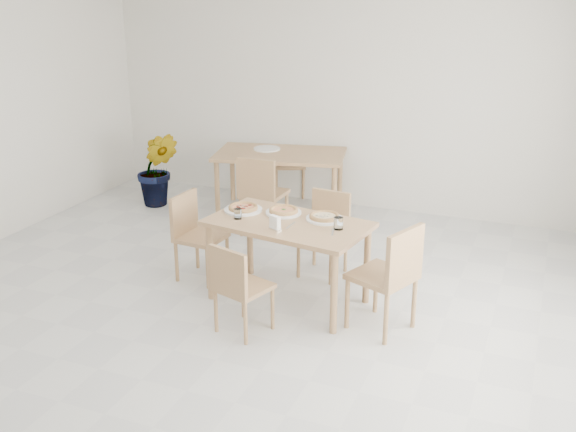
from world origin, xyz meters
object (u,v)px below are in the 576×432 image
at_px(chair_south, 237,284).
at_px(tumbler_b, 338,223).
at_px(pizza_margherita, 284,210).
at_px(chair_back_s, 261,190).
at_px(plate_mushroom, 324,219).
at_px(main_table, 288,232).
at_px(chair_west, 194,230).
at_px(pizza_pepperoni, 243,207).
at_px(chair_back_n, 289,159).
at_px(plate_margherita, 284,213).
at_px(second_table, 280,159).
at_px(napkin_holder, 275,223).
at_px(potted_plant, 158,169).
at_px(tumbler_a, 238,214).
at_px(chair_east, 391,272).
at_px(chair_north, 326,227).
at_px(plate_empty, 267,149).
at_px(pizza_mushroom, 324,216).
at_px(plate_pepperoni, 243,210).

distance_m(chair_south, tumbler_b, 0.99).
bearing_deg(pizza_margherita, chair_back_s, 122.61).
bearing_deg(plate_mushroom, main_table, -148.49).
bearing_deg(chair_west, main_table, -93.58).
distance_m(pizza_pepperoni, chair_back_n, 2.92).
bearing_deg(plate_margherita, second_table, 113.41).
relative_size(chair_south, pizza_pepperoni, 2.32).
bearing_deg(main_table, napkin_holder, -88.64).
bearing_deg(potted_plant, tumbler_a, -43.30).
relative_size(chair_south, chair_east, 0.84).
xyz_separation_m(chair_north, tumbler_b, (0.35, -0.73, 0.33)).
xyz_separation_m(plate_margherita, second_table, (-0.87, 2.02, -0.09)).
bearing_deg(plate_empty, chair_south, -70.59).
bearing_deg(plate_empty, pizza_mushroom, -55.17).
xyz_separation_m(chair_west, plate_margherita, (0.90, 0.04, 0.28)).
bearing_deg(plate_mushroom, potted_plant, 148.58).
bearing_deg(main_table, plate_mushroom, 40.09).
bearing_deg(pizza_mushroom, chair_back_s, 133.55).
height_order(plate_mushroom, pizza_margherita, pizza_margherita).
distance_m(tumbler_b, chair_back_s, 1.96).
distance_m(chair_back_s, chair_back_n, 1.58).
relative_size(plate_pepperoni, pizza_margherita, 1.05).
bearing_deg(chair_east, tumbler_b, -89.26).
bearing_deg(napkin_holder, plate_margherita, 126.57).
distance_m(chair_south, napkin_holder, 0.62).
height_order(pizza_pepperoni, second_table, pizza_pepperoni).
bearing_deg(tumbler_a, chair_south, -65.04).
relative_size(tumbler_a, potted_plant, 0.10).
relative_size(main_table, chair_north, 1.82).
relative_size(pizza_mushroom, chair_back_s, 0.29).
xyz_separation_m(plate_mushroom, tumbler_a, (-0.71, -0.26, 0.04)).
relative_size(chair_north, chair_back_n, 0.98).
xyz_separation_m(plate_mushroom, plate_pepperoni, (-0.76, -0.05, 0.00)).
relative_size(plate_pepperoni, second_table, 0.20).
bearing_deg(chair_back_s, potted_plant, -15.37).
relative_size(pizza_pepperoni, chair_back_s, 0.36).
xyz_separation_m(main_table, plate_empty, (-1.20, 2.29, 0.10)).
distance_m(chair_south, plate_mushroom, 1.02).
xyz_separation_m(pizza_pepperoni, second_table, (-0.51, 2.08, -0.11)).
bearing_deg(tumbler_a, pizza_pepperoni, 103.42).
bearing_deg(pizza_mushroom, tumbler_b, -43.89).
xyz_separation_m(chair_south, potted_plant, (-2.37, 2.58, 0.03)).
relative_size(plate_margherita, pizza_mushroom, 1.18).
distance_m(pizza_margherita, tumbler_b, 0.61).
xyz_separation_m(pizza_margherita, chair_back_n, (-1.06, 2.76, -0.30)).
height_order(tumbler_a, chair_back_n, tumbler_a).
distance_m(napkin_holder, second_table, 2.61).
height_order(chair_south, napkin_holder, napkin_holder).
height_order(plate_empty, potted_plant, potted_plant).
xyz_separation_m(main_table, potted_plant, (-2.52, 1.87, -0.19)).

